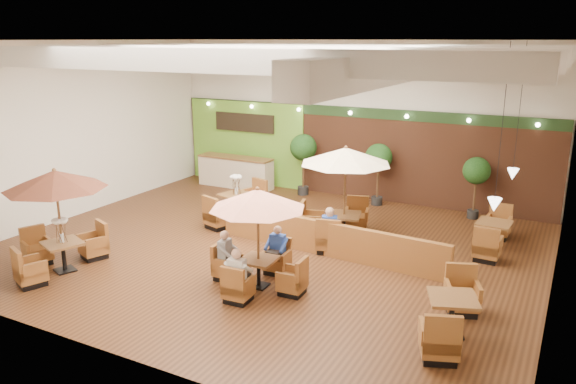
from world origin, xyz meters
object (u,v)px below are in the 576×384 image
Objects in this scene: service_counter at (236,172)px; table_4 at (452,316)px; table_1 at (258,219)px; table_3 at (237,204)px; diner_0 at (238,269)px; table_5 at (493,236)px; diner_3 at (330,225)px; table_0 at (55,198)px; diner_1 at (277,245)px; topiary_0 at (303,150)px; booth_divider at (327,239)px; diner_2 at (227,250)px; topiary_1 at (379,160)px; topiary_2 at (476,173)px; table_2 at (343,173)px; diner_4 at (330,226)px.

service_counter reaches higher than table_4.
table_3 is at bearing 125.49° from table_1.
service_counter is 3.86× the size of diner_0.
diner_3 is (-3.83, -2.32, 0.40)m from table_5.
diner_1 is at bearing 47.55° from table_0.
diner_3 is at bearing -1.87° from table_3.
topiary_0 is (-7.00, 7.72, 1.29)m from table_4.
booth_divider is 2.92m from diner_2.
topiary_1 is (-4.17, 7.72, 1.21)m from table_4.
diner_0 reaches higher than diner_2.
table_0 is 1.21× the size of topiary_0.
topiary_2 is (-0.97, 2.54, 1.11)m from table_5.
diner_3 is (1.44, 2.73, 0.03)m from diner_2.
table_2 reaches higher than booth_divider.
diner_4 is at bearing -109.81° from diner_1.
diner_2 reaches higher than table_5.
table_3 reaches higher than diner_3.
diner_3 is at bearing -56.79° from topiary_0.
table_3 is at bearing 95.54° from table_0.
diner_2 is (-0.87, -0.87, 0.00)m from diner_1.
topiary_1 reaches higher than table_3.
table_2 is 0.97× the size of table_3.
table_5 is at bearing 47.38° from diner_0.
table_2 reaches higher than diner_1.
topiary_2 reaches higher than diner_4.
table_4 is (9.80, -7.52, -0.20)m from service_counter.
table_5 is 1.16× the size of topiary_0.
table_0 reaches higher than diner_4.
topiary_2 is at bearing 38.27° from diner_3.
topiary_0 is 1.13× the size of topiary_2.
table_2 is 3.88m from topiary_1.
service_counter is at bearing 117.25° from diner_0.
topiary_1 is (-4.17, 2.54, 1.22)m from table_5.
topiary_1 is (-0.28, 3.85, -0.38)m from table_2.
table_5 is at bearing 68.92° from table_4.
diner_2 is at bearing 129.03° from diner_0.
service_counter is 4.00× the size of diner_4.
table_1 is 8.02m from topiary_0.
service_counter is at bearing -177.97° from topiary_1.
topiary_2 reaches higher than table_3.
table_4 is 8.86m from topiary_1.
service_counter is at bearing 132.77° from table_2.
service_counter is at bearing -178.70° from topiary_2.
table_5 is (4.40, 5.04, -1.27)m from table_1.
table_0 is at bearing -132.16° from topiary_2.
diner_2 is at bearing -139.10° from diner_3.
diner_0 is at bearing -112.11° from topiary_2.
table_1 reaches higher than booth_divider.
service_counter is 4.02m from table_3.
table_2 is 3.15m from diner_1.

